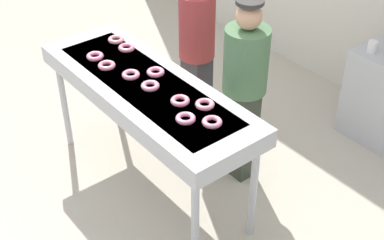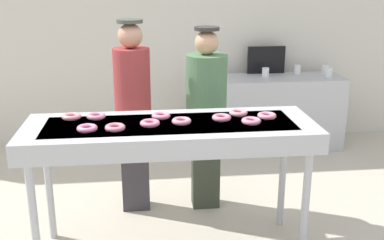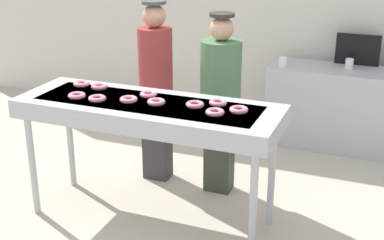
% 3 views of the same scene
% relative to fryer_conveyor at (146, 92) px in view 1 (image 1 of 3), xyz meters
% --- Properties ---
extents(ground_plane, '(16.00, 16.00, 0.00)m').
position_rel_fryer_conveyor_xyz_m(ground_plane, '(0.00, 0.00, -0.94)').
color(ground_plane, beige).
extents(fryer_conveyor, '(2.08, 0.71, 1.02)m').
position_rel_fryer_conveyor_xyz_m(fryer_conveyor, '(0.00, 0.00, 0.00)').
color(fryer_conveyor, '#B7BABF').
rests_on(fryer_conveyor, ground).
extents(strawberry_donut_0, '(0.20, 0.20, 0.04)m').
position_rel_fryer_conveyor_xyz_m(strawberry_donut_0, '(0.38, 0.04, 0.10)').
color(strawberry_donut_0, pink).
rests_on(strawberry_donut_0, fryer_conveyor).
extents(strawberry_donut_1, '(0.20, 0.20, 0.04)m').
position_rel_fryer_conveyor_xyz_m(strawberry_donut_1, '(0.72, 0.05, 0.10)').
color(strawberry_donut_1, pink).
rests_on(strawberry_donut_1, fryer_conveyor).
extents(strawberry_donut_2, '(0.18, 0.18, 0.04)m').
position_rel_fryer_conveyor_xyz_m(strawberry_donut_2, '(-0.38, -0.11, 0.10)').
color(strawberry_donut_2, pink).
rests_on(strawberry_donut_2, fryer_conveyor).
extents(strawberry_donut_3, '(0.20, 0.20, 0.04)m').
position_rel_fryer_conveyor_xyz_m(strawberry_donut_3, '(-0.53, 0.18, 0.10)').
color(strawberry_donut_3, pink).
rests_on(strawberry_donut_3, fryer_conveyor).
extents(strawberry_donut_4, '(0.19, 0.19, 0.04)m').
position_rel_fryer_conveyor_xyz_m(strawberry_donut_4, '(-0.14, -0.04, 0.10)').
color(strawberry_donut_4, pink).
rests_on(strawberry_donut_4, fryer_conveyor).
extents(strawberry_donut_5, '(0.17, 0.17, 0.04)m').
position_rel_fryer_conveyor_xyz_m(strawberry_donut_5, '(0.52, 0.15, 0.10)').
color(strawberry_donut_5, pink).
rests_on(strawberry_donut_5, fryer_conveyor).
extents(strawberry_donut_6, '(0.20, 0.20, 0.04)m').
position_rel_fryer_conveyor_xyz_m(strawberry_donut_6, '(-0.71, 0.19, 0.10)').
color(strawberry_donut_6, pink).
rests_on(strawberry_donut_6, fryer_conveyor).
extents(strawberry_donut_7, '(0.19, 0.19, 0.04)m').
position_rel_fryer_conveyor_xyz_m(strawberry_donut_7, '(0.57, -0.06, 0.10)').
color(strawberry_donut_7, pink).
rests_on(strawberry_donut_7, fryer_conveyor).
extents(strawberry_donut_8, '(0.19, 0.19, 0.04)m').
position_rel_fryer_conveyor_xyz_m(strawberry_donut_8, '(0.08, -0.01, 0.10)').
color(strawberry_donut_8, pink).
rests_on(strawberry_donut_8, fryer_conveyor).
extents(strawberry_donut_9, '(0.19, 0.19, 0.04)m').
position_rel_fryer_conveyor_xyz_m(strawberry_donut_9, '(-0.06, 0.14, 0.10)').
color(strawberry_donut_9, pink).
rests_on(strawberry_donut_9, fryer_conveyor).
extents(strawberry_donut_10, '(0.20, 0.20, 0.04)m').
position_rel_fryer_conveyor_xyz_m(strawberry_donut_10, '(-0.57, -0.10, 0.10)').
color(strawberry_donut_10, pink).
rests_on(strawberry_donut_10, fryer_conveyor).
extents(worker_baker, '(0.35, 0.35, 1.62)m').
position_rel_fryer_conveyor_xyz_m(worker_baker, '(0.36, 0.70, -0.01)').
color(worker_baker, '#333A2D').
rests_on(worker_baker, ground).
extents(worker_assistant, '(0.31, 0.31, 1.69)m').
position_rel_fryer_conveyor_xyz_m(worker_assistant, '(-0.27, 0.72, 0.00)').
color(worker_assistant, '#353136').
rests_on(worker_assistant, ground).
extents(paper_cup_0, '(0.08, 0.08, 0.11)m').
position_rel_fryer_conveyor_xyz_m(paper_cup_0, '(0.62, 1.99, -0.01)').
color(paper_cup_0, white).
rests_on(paper_cup_0, prep_counter).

